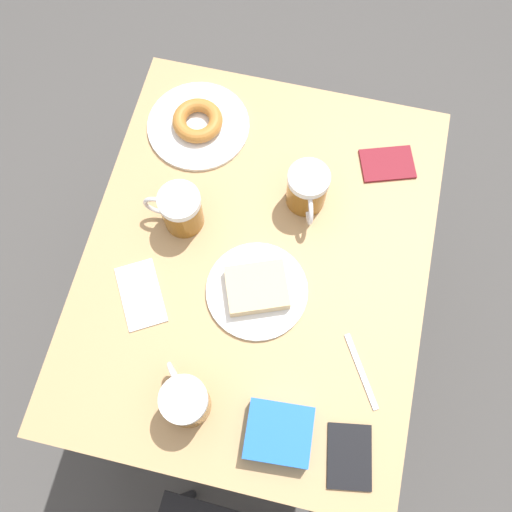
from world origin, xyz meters
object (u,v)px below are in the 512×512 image
at_px(plate_with_cake, 257,289).
at_px(blue_pouch, 279,433).
at_px(plate_with_donut, 198,123).
at_px(beer_mug_center, 186,401).
at_px(passport_near_edge, 387,164).
at_px(beer_mug_right, 180,210).
at_px(fork, 361,371).
at_px(passport_far_edge, 349,456).
at_px(napkin_folded, 141,295).
at_px(beer_mug_left, 307,189).

bearing_deg(plate_with_cake, blue_pouch, 111.24).
bearing_deg(plate_with_donut, beer_mug_center, 103.31).
xyz_separation_m(plate_with_donut, passport_near_edge, (-0.47, -0.00, -0.01)).
bearing_deg(blue_pouch, beer_mug_right, -52.69).
height_order(fork, passport_far_edge, passport_far_edge).
relative_size(plate_with_donut, passport_near_edge, 1.70).
bearing_deg(plate_with_cake, napkin_folded, 14.86).
relative_size(passport_far_edge, blue_pouch, 1.01).
height_order(plate_with_donut, beer_mug_center, beer_mug_center).
bearing_deg(plate_with_cake, beer_mug_left, -103.96).
xyz_separation_m(passport_near_edge, blue_pouch, (0.12, 0.66, 0.02)).
distance_m(fork, passport_far_edge, 0.17).
height_order(plate_with_donut, beer_mug_left, beer_mug_left).
xyz_separation_m(napkin_folded, fork, (-0.50, 0.06, -0.00)).
distance_m(beer_mug_right, passport_near_edge, 0.51).
height_order(plate_with_donut, blue_pouch, blue_pouch).
height_order(beer_mug_left, passport_far_edge, beer_mug_left).
bearing_deg(passport_far_edge, blue_pouch, -3.89).
bearing_deg(plate_with_donut, fork, 134.27).
bearing_deg(blue_pouch, beer_mug_left, -84.58).
xyz_separation_m(beer_mug_center, beer_mug_right, (0.12, -0.40, 0.00)).
bearing_deg(plate_with_donut, passport_far_edge, 126.22).
bearing_deg(beer_mug_left, passport_near_edge, -141.49).
relative_size(fork, passport_near_edge, 1.00).
relative_size(beer_mug_center, passport_near_edge, 0.80).
height_order(napkin_folded, passport_near_edge, passport_near_edge).
height_order(beer_mug_center, blue_pouch, beer_mug_center).
xyz_separation_m(beer_mug_center, napkin_folded, (0.16, -0.20, -0.05)).
relative_size(napkin_folded, passport_far_edge, 1.25).
relative_size(beer_mug_center, napkin_folded, 0.68).
xyz_separation_m(beer_mug_right, passport_near_edge, (-0.44, -0.25, -0.05)).
distance_m(plate_with_cake, fork, 0.28).
bearing_deg(beer_mug_left, napkin_folded, 45.07).
relative_size(beer_mug_right, napkin_folded, 0.78).
xyz_separation_m(plate_with_cake, beer_mug_left, (-0.06, -0.24, 0.04)).
relative_size(plate_with_donut, napkin_folded, 1.45).
bearing_deg(fork, passport_near_edge, -87.75).
xyz_separation_m(napkin_folded, passport_near_edge, (-0.48, -0.45, 0.00)).
xyz_separation_m(fork, passport_far_edge, (-0.00, 0.17, 0.00)).
height_order(plate_with_donut, beer_mug_right, beer_mug_right).
bearing_deg(beer_mug_center, napkin_folded, -50.82).
distance_m(plate_with_donut, fork, 0.70).
height_order(plate_with_cake, napkin_folded, plate_with_cake).
bearing_deg(beer_mug_left, passport_far_edge, 110.22).
xyz_separation_m(plate_with_cake, plate_with_donut, (0.24, -0.38, -0.00)).
relative_size(beer_mug_left, fork, 0.90).
xyz_separation_m(plate_with_donut, beer_mug_center, (-0.15, 0.65, 0.04)).
height_order(plate_with_cake, plate_with_donut, same).
bearing_deg(plate_with_cake, plate_with_donut, -58.20).
bearing_deg(plate_with_cake, passport_far_edge, 131.28).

